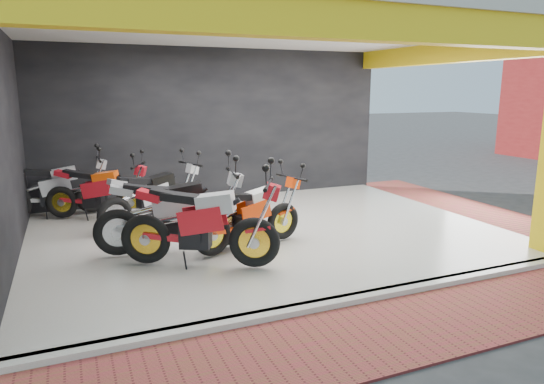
{
  "coord_description": "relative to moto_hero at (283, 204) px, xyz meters",
  "views": [
    {
      "loc": [
        -3.17,
        -5.74,
        2.58
      ],
      "look_at": [
        -0.1,
        1.57,
        0.9
      ],
      "focal_mm": 32.0,
      "sensor_mm": 36.0,
      "label": 1
    }
  ],
  "objects": [
    {
      "name": "ground",
      "position": [
        -0.02,
        -1.36,
        -0.74
      ],
      "size": [
        80.0,
        80.0,
        0.0
      ],
      "primitive_type": "plane",
      "color": "#2D2D30",
      "rests_on": "ground"
    },
    {
      "name": "header_beam_right",
      "position": [
        3.98,
        0.64,
        2.56
      ],
      "size": [
        0.3,
        6.4,
        0.4
      ],
      "primitive_type": "cube",
      "color": "yellow",
      "rests_on": "corner_column"
    },
    {
      "name": "paver_front",
      "position": [
        -0.02,
        -3.16,
        -0.72
      ],
      "size": [
        9.0,
        1.4,
        0.03
      ],
      "primitive_type": "cube",
      "color": "#993234",
      "rests_on": "ground"
    },
    {
      "name": "moto_row_a",
      "position": [
        -0.9,
        -1.04,
        0.1
      ],
      "size": [
        2.55,
        1.94,
        1.48
      ],
      "primitive_type": null,
      "rotation": [
        0.0,
        0.0,
        -0.5
      ],
      "color": "red",
      "rests_on": "showroom_floor"
    },
    {
      "name": "moto_row_e",
      "position": [
        -2.84,
        3.16,
        0.03
      ],
      "size": [
        2.2,
        0.86,
        1.33
      ],
      "primitive_type": null,
      "rotation": [
        0.0,
        0.0,
        0.02
      ],
      "color": "#9FA1A7",
      "rests_on": "showroom_floor"
    },
    {
      "name": "moto_row_d",
      "position": [
        -1.24,
        1.9,
        0.02
      ],
      "size": [
        2.28,
        1.45,
        1.31
      ],
      "primitive_type": null,
      "rotation": [
        0.0,
        0.0,
        0.33
      ],
      "color": "#A5A7AD",
      "rests_on": "showroom_floor"
    },
    {
      "name": "moto_row_b",
      "position": [
        -1.07,
        0.0,
        0.1
      ],
      "size": [
        2.49,
        1.21,
        1.46
      ],
      "primitive_type": null,
      "rotation": [
        0.0,
        0.0,
        -0.14
      ],
      "color": "#979A9E",
      "rests_on": "showroom_floor"
    },
    {
      "name": "paver_right",
      "position": [
        4.78,
        0.64,
        -0.72
      ],
      "size": [
        1.4,
        7.0,
        0.03
      ],
      "primitive_type": "cube",
      "color": "#993234",
      "rests_on": "ground"
    },
    {
      "name": "showroom_ceiling",
      "position": [
        -0.02,
        0.64,
        2.86
      ],
      "size": [
        8.4,
        6.4,
        0.2
      ],
      "primitive_type": "cube",
      "color": "beige",
      "rests_on": "corner_column"
    },
    {
      "name": "moto_row_c",
      "position": [
        -2.16,
        2.35,
        0.01
      ],
      "size": [
        2.24,
        1.6,
        1.29
      ],
      "primitive_type": null,
      "rotation": [
        0.0,
        0.0,
        -0.44
      ],
      "color": "red",
      "rests_on": "showroom_floor"
    },
    {
      "name": "moto_hero",
      "position": [
        0.0,
        0.0,
        0.0
      ],
      "size": [
        2.21,
        1.26,
        1.27
      ],
      "primitive_type": null,
      "rotation": [
        0.0,
        0.0,
        0.25
      ],
      "color": "#FF3F0A",
      "rests_on": "showroom_floor"
    },
    {
      "name": "showroom_floor",
      "position": [
        -0.02,
        0.64,
        -0.69
      ],
      "size": [
        8.0,
        6.0,
        0.1
      ],
      "primitive_type": "cube",
      "color": "white",
      "rests_on": "ground"
    },
    {
      "name": "header_beam_front",
      "position": [
        -0.02,
        -2.36,
        2.56
      ],
      "size": [
        8.4,
        0.3,
        0.4
      ],
      "primitive_type": "cube",
      "color": "yellow",
      "rests_on": "corner_column"
    },
    {
      "name": "back_wall",
      "position": [
        -0.02,
        3.74,
        1.01
      ],
      "size": [
        8.2,
        0.2,
        3.5
      ],
      "primitive_type": "cube",
      "color": "black",
      "rests_on": "ground"
    },
    {
      "name": "floor_kerb",
      "position": [
        -0.02,
        -2.38,
        -0.69
      ],
      "size": [
        8.0,
        0.2,
        0.1
      ],
      "primitive_type": "cube",
      "color": "white",
      "rests_on": "ground"
    }
  ]
}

